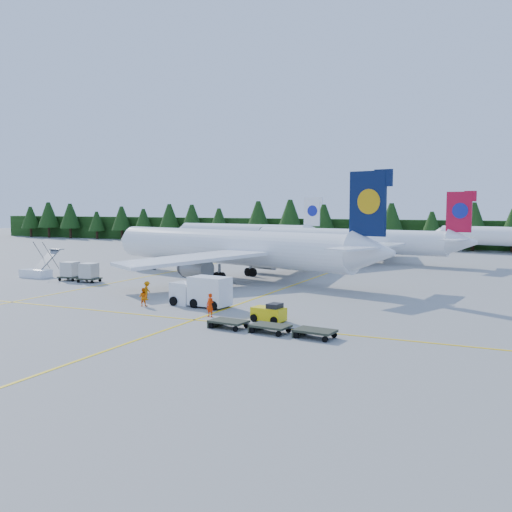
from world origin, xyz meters
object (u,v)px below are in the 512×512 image
at_px(airstairs, 37,271).
at_px(airliner_navy, 222,247).
at_px(service_truck, 200,291).
at_px(baggage_tug, 269,313).
at_px(airliner_red, 344,241).

bearing_deg(airstairs, airliner_navy, 26.45).
relative_size(service_truck, baggage_tug, 2.13).
relative_size(airliner_navy, baggage_tug, 15.39).
distance_m(airstairs, service_truck, 31.15).
xyz_separation_m(airliner_red, baggage_tug, (8.47, -49.88, -2.66)).
xyz_separation_m(airliner_red, service_truck, (0.05, -46.23, -1.98)).
bearing_deg(baggage_tug, airliner_red, 107.90).
bearing_deg(baggage_tug, airstairs, 169.17).
relative_size(airliner_navy, airliner_red, 1.12).
distance_m(airliner_navy, airliner_red, 27.95).
bearing_deg(airliner_navy, baggage_tug, -39.26).
relative_size(airliner_red, airstairs, 7.24).
bearing_deg(airstairs, airliner_red, 52.46).
xyz_separation_m(airliner_red, airstairs, (-29.60, -36.70, -2.59)).
xyz_separation_m(service_truck, baggage_tug, (8.42, -3.65, -0.68)).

